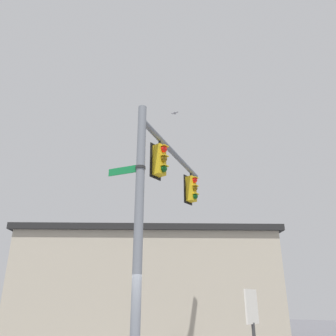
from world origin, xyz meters
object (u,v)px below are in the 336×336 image
(street_name_sign, at_px, (132,169))
(historical_marker, at_px, (253,322))
(traffic_light_nearest_pole, at_px, (160,160))
(traffic_light_mid_inner, at_px, (192,189))
(bird_flying, at_px, (175,113))

(street_name_sign, distance_m, historical_marker, 5.08)
(traffic_light_nearest_pole, height_order, historical_marker, traffic_light_nearest_pole)
(historical_marker, bearing_deg, traffic_light_mid_inner, -129.76)
(street_name_sign, xyz_separation_m, bird_flying, (-3.31, -0.90, 3.80))
(traffic_light_mid_inner, relative_size, historical_marker, 0.62)
(street_name_sign, bearing_deg, historical_marker, 117.75)
(street_name_sign, height_order, historical_marker, street_name_sign)
(traffic_light_nearest_pole, relative_size, traffic_light_mid_inner, 1.00)
(traffic_light_nearest_pole, distance_m, historical_marker, 5.57)
(street_name_sign, distance_m, bird_flying, 5.12)
(traffic_light_nearest_pole, relative_size, historical_marker, 0.62)
(traffic_light_nearest_pole, height_order, street_name_sign, traffic_light_nearest_pole)
(traffic_light_mid_inner, bearing_deg, historical_marker, 50.24)
(bird_flying, bearing_deg, traffic_light_nearest_pole, 23.19)
(traffic_light_nearest_pole, bearing_deg, bird_flying, -156.81)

